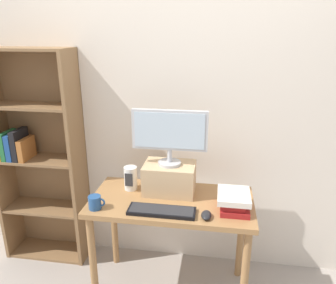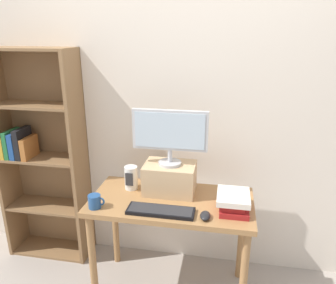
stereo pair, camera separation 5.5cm
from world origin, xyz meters
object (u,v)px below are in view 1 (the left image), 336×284
object	(u,v)px
computer_monitor	(170,133)
book_stack	(234,201)
coffee_mug	(95,202)
bookshelf_unit	(38,157)
keyboard	(162,211)
computer_mouse	(206,215)
desk	(171,214)
riser_box	(170,178)
desk_speaker	(131,178)

from	to	relation	value
computer_monitor	book_stack	bearing A→B (deg)	-22.19
computer_monitor	coffee_mug	size ratio (longest dim) A/B	4.61
computer_monitor	book_stack	size ratio (longest dim) A/B	2.09
bookshelf_unit	keyboard	distance (m)	1.20
coffee_mug	book_stack	bearing A→B (deg)	8.36
computer_mouse	coffee_mug	size ratio (longest dim) A/B	0.93
keyboard	desk	bearing A→B (deg)	78.28
keyboard	book_stack	size ratio (longest dim) A/B	1.74
computer_monitor	book_stack	distance (m)	0.61
riser_box	book_stack	world-z (taller)	riser_box
book_stack	bookshelf_unit	bearing A→B (deg)	166.82
computer_monitor	computer_mouse	bearing A→B (deg)	-48.09
desk	book_stack	world-z (taller)	book_stack
book_stack	desk_speaker	xyz separation A→B (m)	(-0.73, 0.17, 0.03)
desk	bookshelf_unit	size ratio (longest dim) A/B	0.64
keyboard	desk_speaker	xyz separation A→B (m)	(-0.28, 0.29, 0.07)
riser_box	book_stack	bearing A→B (deg)	-22.36
bookshelf_unit	desk_speaker	size ratio (longest dim) A/B	10.13
riser_box	desk	bearing A→B (deg)	-74.83
coffee_mug	computer_monitor	bearing A→B (deg)	35.37
bookshelf_unit	desk_speaker	distance (m)	0.84
desk	keyboard	world-z (taller)	keyboard
keyboard	coffee_mug	bearing A→B (deg)	-177.69
desk	coffee_mug	world-z (taller)	coffee_mug
computer_mouse	coffee_mug	bearing A→B (deg)	-179.83
computer_mouse	book_stack	world-z (taller)	book_stack
book_stack	riser_box	bearing A→B (deg)	157.64
coffee_mug	desk_speaker	xyz separation A→B (m)	(0.15, 0.30, 0.04)
computer_mouse	desk_speaker	distance (m)	0.64
computer_monitor	book_stack	xyz separation A→B (m)	(0.44, -0.18, -0.38)
bookshelf_unit	book_stack	world-z (taller)	bookshelf_unit
desk	bookshelf_unit	bearing A→B (deg)	165.35
computer_mouse	book_stack	size ratio (longest dim) A/B	0.42
riser_box	coffee_mug	world-z (taller)	riser_box
coffee_mug	desk	bearing A→B (deg)	22.62
desk	computer_monitor	distance (m)	0.56
desk_speaker	desk	bearing A→B (deg)	-19.11
keyboard	computer_monitor	bearing A→B (deg)	88.96
computer_mouse	riser_box	bearing A→B (deg)	131.77
book_stack	coffee_mug	size ratio (longest dim) A/B	2.21
book_stack	desk	bearing A→B (deg)	170.92
bookshelf_unit	computer_monitor	world-z (taller)	bookshelf_unit
bookshelf_unit	coffee_mug	xyz separation A→B (m)	(0.66, -0.49, -0.08)
computer_monitor	computer_mouse	distance (m)	0.59
coffee_mug	desk_speaker	size ratio (longest dim) A/B	0.65
bookshelf_unit	book_stack	size ratio (longest dim) A/B	7.04
desk	riser_box	size ratio (longest dim) A/B	3.10
keyboard	desk_speaker	world-z (taller)	desk_speaker
desk	coffee_mug	xyz separation A→B (m)	(-0.47, -0.20, 0.15)
desk	desk_speaker	distance (m)	0.39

